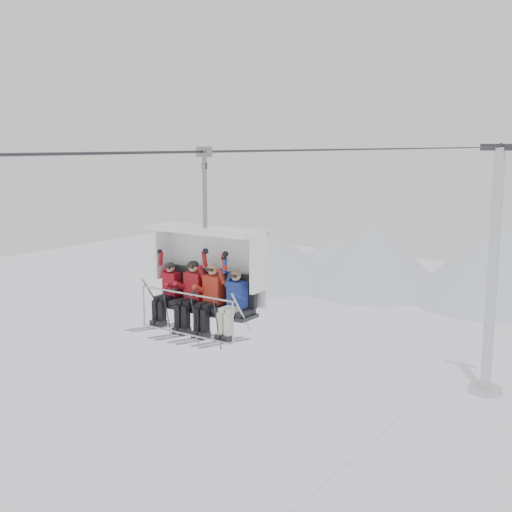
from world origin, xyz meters
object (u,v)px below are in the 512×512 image
Objects in this scene: chairlift_carrier at (210,268)px; skier_far_left at (168,291)px; lift_tower_right at (491,290)px; skier_center_left at (192,292)px; skier_center_right at (211,296)px; skier_far_right at (234,301)px.

chairlift_carrier is 1.17m from skier_far_left.
chairlift_carrier is 2.36× the size of skier_far_left.
lift_tower_right is 3.38× the size of chairlift_carrier.
skier_far_left is (-0.96, -0.33, -0.58)m from chairlift_carrier.
skier_center_left reaches higher than skier_center_right.
skier_center_right is at bearing 179.12° from skier_far_right.
lift_tower_right is 7.99× the size of skier_center_left.
skier_far_left is 1.00× the size of skier_far_right.
skier_far_right is (0.90, -24.11, 4.41)m from lift_tower_right.
skier_far_right is at bearing -87.86° from lift_tower_right.
skier_center_left is at bearing -131.00° from chairlift_carrier.
lift_tower_right is 24.51m from skier_center_right.
lift_tower_right is 7.99× the size of skier_far_left.
skier_far_left is at bearing -179.36° from skier_center_right.
skier_center_right reaches higher than skier_far_left.
skier_far_left is at bearing -179.87° from skier_far_right.
skier_far_right is at bearing -0.88° from skier_center_right.
skier_far_left is at bearing -178.77° from skier_center_left.
chairlift_carrier reaches higher than skier_far_left.
skier_far_right reaches higher than skier_far_left.
lift_tower_right is 24.53m from skier_far_right.
skier_center_right is (0.28, -0.31, -0.53)m from chairlift_carrier.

